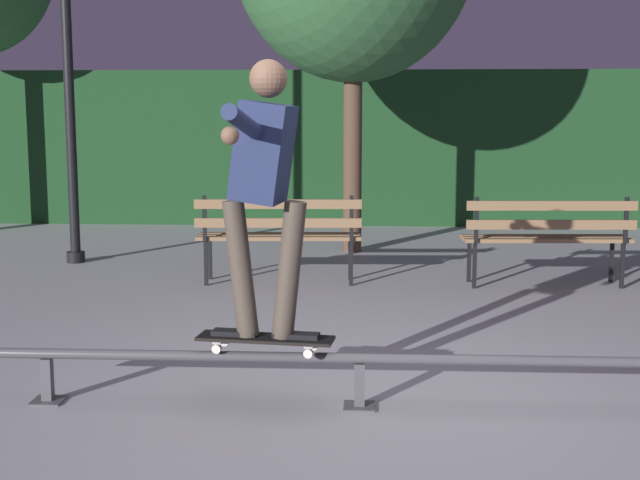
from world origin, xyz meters
TOP-DOWN VIEW (x-y plane):
  - ground_plane at (0.00, 0.00)m, footprint 90.00×90.00m
  - hedge_backdrop at (0.00, 8.56)m, footprint 24.00×1.20m
  - grind_rail at (0.00, -0.01)m, footprint 4.28×0.18m
  - skateboard at (-0.54, -0.01)m, footprint 0.80×0.30m
  - skateboarder at (-0.54, -0.01)m, footprint 0.63×1.40m
  - park_bench_leftmost at (-0.82, 3.57)m, footprint 1.62×0.49m
  - park_bench_left_center at (1.76, 3.57)m, footprint 1.62×0.49m
  - lamp_post_left at (-3.22, 4.68)m, footprint 0.32×0.32m

SIDE VIEW (x-z plane):
  - ground_plane at x=0.00m, z-range 0.00..0.00m
  - grind_rail at x=0.00m, z-range 0.09..0.41m
  - skateboard at x=-0.54m, z-range 0.35..0.44m
  - park_bench_leftmost at x=-0.82m, z-range 0.10..0.98m
  - park_bench_left_center at x=1.76m, z-range 0.10..0.98m
  - hedge_backdrop at x=0.00m, z-range 0.00..2.26m
  - skateboarder at x=-0.54m, z-range 0.55..2.11m
  - lamp_post_left at x=-3.22m, z-range 0.53..4.43m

